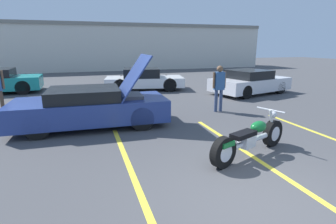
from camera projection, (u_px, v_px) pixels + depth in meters
name	position (u px, v px, depth m)	size (l,w,h in m)	color
ground_plane	(265.00, 207.00, 4.04)	(80.00, 80.00, 0.00)	#474749
parking_stripe_foreground	(129.00, 167.00, 5.33)	(0.12, 5.02, 0.01)	yellow
parking_stripe_middle	(244.00, 151.00, 6.14)	(0.12, 5.02, 0.01)	yellow
parking_stripe_back	(332.00, 139.00, 6.96)	(0.12, 5.02, 0.01)	yellow
far_building	(107.00, 46.00, 25.88)	(32.00, 4.20, 4.40)	beige
motorcycle	(250.00, 139.00, 5.81)	(2.41, 1.13, 0.96)	black
show_car_hood_open	(92.00, 107.00, 7.90)	(4.55, 1.99, 2.13)	navy
parked_car_mid_row	(144.00, 80.00, 14.37)	(4.44, 2.54, 1.18)	white
parked_car_right_row	(250.00, 82.00, 13.26)	(4.39, 2.87, 1.20)	silver
spectator_near_motorcycle	(219.00, 85.00, 9.55)	(0.52, 0.22, 1.69)	#38476B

